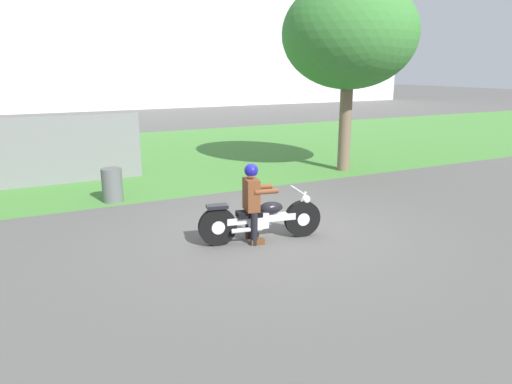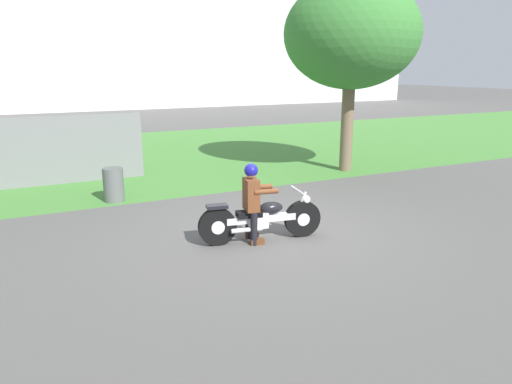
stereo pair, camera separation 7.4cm
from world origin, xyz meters
The scene contains 8 objects.
ground centered at (0.00, 0.00, 0.00)m, with size 120.00×120.00×0.00m, color #565451.
grass_verge centered at (0.00, 9.24, 0.00)m, with size 60.00×12.00×0.01m, color #478438.
stadium_facade centered at (-2.50, 32.11, 6.48)m, with size 62.02×8.00×12.96m, color silver.
motorcycle_lead centered at (-0.35, -0.16, 0.40)m, with size 2.24×0.71×0.89m.
rider_lead centered at (-0.52, -0.13, 0.83)m, with size 0.60×0.52×1.42m.
tree_roadside centered at (4.62, 4.08, 3.90)m, with size 3.83×3.83×5.45m.
trash_can centered at (-2.25, 3.64, 0.39)m, with size 0.46×0.46×0.78m, color #595E5B.
fence_segment centered at (-4.52, 5.99, 0.90)m, with size 7.00×0.06×1.80m, color slate.
Camera 2 is at (-3.95, -7.27, 3.00)m, focal length 33.15 mm.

